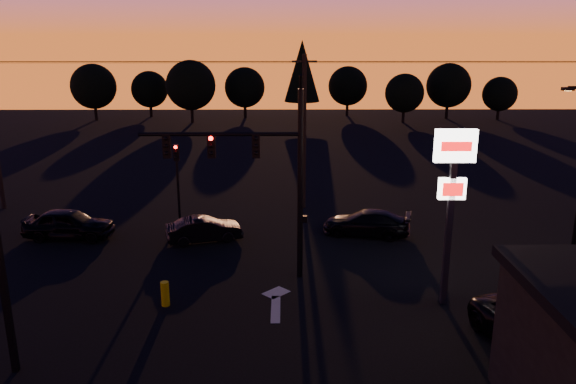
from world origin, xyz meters
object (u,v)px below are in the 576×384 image
pylon_sign (453,180)px  suv_parked (541,334)px  secondary_signal (177,171)px  traffic_signal_mast (261,165)px  car_left (69,224)px  car_right (367,223)px  bollard (165,294)px  car_mid (204,229)px

pylon_sign → suv_parked: pylon_sign is taller
suv_parked → secondary_signal: bearing=121.0°
traffic_signal_mast → car_left: traffic_signal_mast is taller
car_left → car_right: car_left is taller
bollard → car_mid: (0.55, 6.99, 0.13)m
traffic_signal_mast → car_right: size_ratio=1.91×
bollard → car_right: (8.85, 7.87, 0.17)m
secondary_signal → car_left: (-5.15, -2.66, -2.10)m
car_left → suv_parked: bearing=-116.6°
secondary_signal → pylon_sign: size_ratio=0.64×
car_right → secondary_signal: bearing=-88.8°
car_mid → bollard: bearing=158.2°
secondary_signal → pylon_sign: bearing=-39.8°
car_left → secondary_signal: bearing=-59.5°
secondary_signal → suv_parked: bearing=-44.1°
car_left → car_right: 15.26m
traffic_signal_mast → car_left: 11.91m
pylon_sign → car_mid: 13.00m
bollard → car_right: bearing=41.6°
pylon_sign → car_mid: pylon_sign is taller
traffic_signal_mast → pylon_sign: (7.10, -2.49, -0.02)m
car_mid → car_right: 8.34m
traffic_signal_mast → pylon_sign: bearing=-19.4°
traffic_signal_mast → pylon_sign: traffic_signal_mast is taller
traffic_signal_mast → car_right: (5.21, 5.22, -4.29)m
bollard → suv_parked: size_ratio=0.18×
traffic_signal_mast → suv_parked: traffic_signal_mast is taller
car_mid → car_right: (8.30, 0.88, 0.03)m
secondary_signal → bollard: (1.26, -10.14, -2.38)m
car_mid → suv_parked: suv_parked is taller
pylon_sign → car_left: bearing=156.9°
traffic_signal_mast → pylon_sign: size_ratio=1.26×
pylon_sign → suv_parked: (2.12, -3.71, -4.18)m
car_right → suv_parked: size_ratio=0.85×
bollard → car_right: size_ratio=0.22×
traffic_signal_mast → bollard: size_ratio=8.85×
bollard → secondary_signal: bearing=97.1°
suv_parked → pylon_sign: bearing=104.9°
traffic_signal_mast → car_mid: bearing=125.4°
car_right → car_left: bearing=-74.7°
traffic_signal_mast → suv_parked: size_ratio=1.63×
car_left → bollard: bearing=-136.2°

